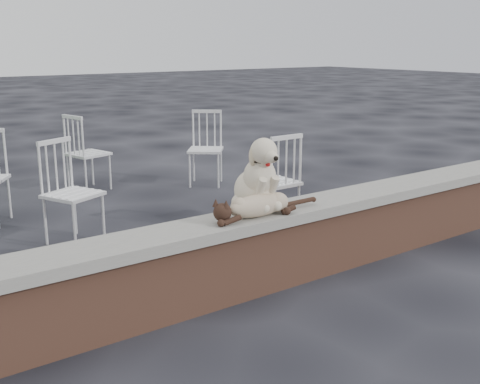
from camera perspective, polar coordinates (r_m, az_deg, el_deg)
ground at (r=4.46m, az=1.72°, el=-9.24°), size 60.00×60.00×0.00m
brick_wall at (r=4.36m, az=1.74°, el=-6.23°), size 6.00×0.30×0.50m
capstone at (r=4.27m, az=1.77°, el=-2.58°), size 6.20×0.40×0.08m
dog at (r=4.28m, az=1.42°, el=1.88°), size 0.40×0.51×0.56m
cat at (r=4.16m, az=1.78°, el=-1.15°), size 1.11×0.34×0.19m
chair_a at (r=5.49m, az=-15.89°, el=-0.05°), size 0.74×0.74×0.94m
chair_c at (r=5.75m, az=3.22°, el=1.11°), size 0.57×0.57×0.94m
chair_d at (r=7.51m, az=-3.36°, el=4.23°), size 0.79×0.79×0.94m
chair_e at (r=7.47m, az=-14.51°, el=3.74°), size 0.68×0.68×0.94m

